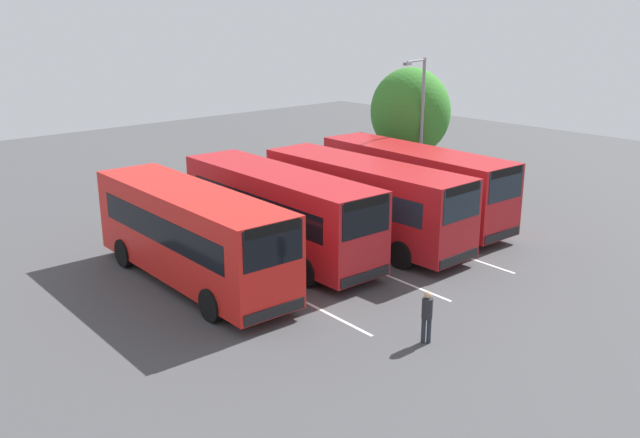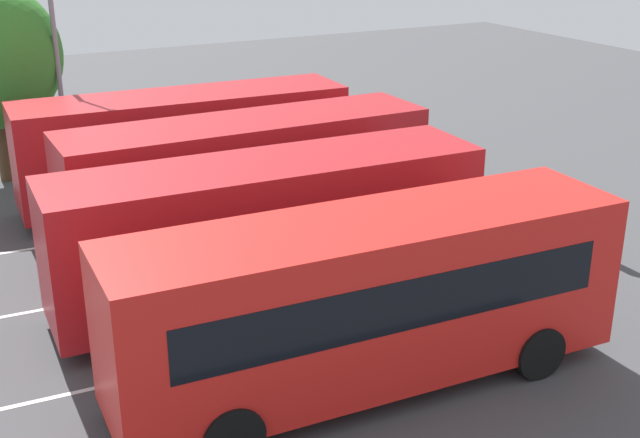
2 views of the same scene
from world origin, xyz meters
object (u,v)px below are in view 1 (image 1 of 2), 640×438
Objects in this scene: bus_center_left at (279,210)px; bus_far_right at (414,182)px; pedestrian at (427,313)px; street_lamp at (420,119)px; depot_tree at (410,112)px; bus_far_left at (191,233)px; bus_center_right at (364,199)px.

bus_far_right is at bearing 87.88° from bus_center_left.
bus_far_right is at bearing 1.02° from pedestrian.
depot_tree is at bearing -142.81° from street_lamp.
bus_far_left is at bearing -75.61° from depot_tree.
depot_tree reaches higher than pedestrian.
street_lamp is (-3.22, 7.29, 2.24)m from bus_center_right.
bus_far_right is at bearing 97.40° from bus_center_right.
bus_far_left is 8.96m from pedestrian.
bus_center_right is at bearing -79.95° from bus_far_right.
pedestrian is at bearing -47.54° from depot_tree.
bus_center_left reaches higher than pedestrian.
pedestrian is 16.91m from street_lamp.
depot_tree reaches higher than bus_center_left.
bus_far_right is 12.17m from pedestrian.
bus_center_left and bus_center_right have the same top height.
bus_far_left is 1.53× the size of depot_tree.
bus_far_right is 1.54× the size of depot_tree.
bus_center_left is 7.44m from bus_far_right.
bus_center_right is 10.35m from depot_tree.
bus_center_left is 11.40m from street_lamp.
bus_center_left is 13.23m from depot_tree.
bus_center_left is (-0.18, 4.11, 0.00)m from bus_far_left.
bus_far_right is 5.01m from street_lamp.
bus_center_left is at bearing -4.64° from street_lamp.
street_lamp is at bearing 101.20° from bus_far_left.
bus_center_right is 1.39× the size of street_lamp.
depot_tree is (-4.63, 4.97, 2.24)m from bus_far_right.
depot_tree is at bearing 1.29° from pedestrian.
bus_center_left is at bearing -91.67° from bus_far_right.
bus_far_right is (0.39, 11.53, 0.00)m from bus_far_left.
bus_center_right is at bearing 14.43° from pedestrian.
bus_center_left is 6.14× the size of pedestrian.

